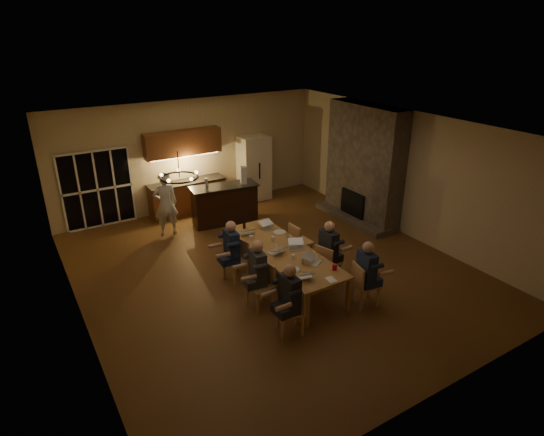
{
  "coord_description": "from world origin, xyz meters",
  "views": [
    {
      "loc": [
        -4.66,
        -7.69,
        5.14
      ],
      "look_at": [
        0.21,
        0.3,
        1.11
      ],
      "focal_mm": 30.0,
      "sensor_mm": 36.0,
      "label": 1
    }
  ],
  "objects_px": {
    "chair_right_near": "(366,284)",
    "redcup_mid": "(258,245)",
    "laptop_a": "(303,272)",
    "can_silver": "(303,261)",
    "laptop_b": "(315,258)",
    "person_right_mid": "(328,251)",
    "can_cola": "(244,226)",
    "person_left_far": "(232,251)",
    "dining_table": "(283,265)",
    "can_right": "(288,237)",
    "chair_left_near": "(290,310)",
    "chair_right_far": "(301,241)",
    "person_left_mid": "(258,273)",
    "standing_person": "(166,204)",
    "mug_mid": "(273,239)",
    "laptop_c": "(275,248)",
    "redcup_near": "(335,267)",
    "refrigerator": "(254,168)",
    "chair_right_mid": "(328,263)",
    "laptop_f": "(269,225)",
    "chair_left_mid": "(260,286)",
    "laptop_d": "(296,244)",
    "person_left_near": "(289,300)",
    "laptop_e": "(246,229)",
    "chair_left_far": "(235,261)",
    "plate_far": "(280,232)",
    "bar_island": "(225,204)",
    "plate_left": "(294,270)",
    "person_right_near": "(366,274)",
    "bar_bottle": "(206,183)",
    "chandelier": "(179,177)",
    "plate_near": "(312,258)",
    "bar_blender": "(243,175)"
  },
  "relations": [
    {
      "from": "chair_right_near",
      "to": "redcup_mid",
      "type": "relative_size",
      "value": 7.42
    },
    {
      "from": "laptop_a",
      "to": "can_silver",
      "type": "height_order",
      "value": "laptop_a"
    },
    {
      "from": "chair_right_near",
      "to": "laptop_b",
      "type": "bearing_deg",
      "value": 53.96
    },
    {
      "from": "person_right_mid",
      "to": "can_cola",
      "type": "height_order",
      "value": "person_right_mid"
    },
    {
      "from": "person_left_far",
      "to": "can_cola",
      "type": "relative_size",
      "value": 11.5
    },
    {
      "from": "dining_table",
      "to": "chair_right_near",
      "type": "bearing_deg",
      "value": -59.51
    },
    {
      "from": "chair_right_near",
      "to": "can_right",
      "type": "xyz_separation_m",
      "value": [
        -0.56,
        1.94,
        0.37
      ]
    },
    {
      "from": "chair_left_near",
      "to": "chair_right_far",
      "type": "distance_m",
      "value": 2.8
    },
    {
      "from": "person_left_mid",
      "to": "standing_person",
      "type": "bearing_deg",
      "value": -166.44
    },
    {
      "from": "mug_mid",
      "to": "chair_right_near",
      "type": "bearing_deg",
      "value": -66.73
    },
    {
      "from": "laptop_c",
      "to": "chair_right_far",
      "type": "bearing_deg",
      "value": -161.74
    },
    {
      "from": "redcup_near",
      "to": "laptop_b",
      "type": "bearing_deg",
      "value": 111.49
    },
    {
      "from": "refrigerator",
      "to": "redcup_near",
      "type": "xyz_separation_m",
      "value": [
        -1.55,
        -5.94,
        -0.19
      ]
    },
    {
      "from": "chair_right_mid",
      "to": "person_left_mid",
      "type": "height_order",
      "value": "person_left_mid"
    },
    {
      "from": "laptop_a",
      "to": "laptop_b",
      "type": "distance_m",
      "value": 0.6
    },
    {
      "from": "chair_left_near",
      "to": "laptop_f",
      "type": "xyz_separation_m",
      "value": [
        1.11,
        2.59,
        0.42
      ]
    },
    {
      "from": "chair_left_mid",
      "to": "laptop_d",
      "type": "bearing_deg",
      "value": 105.53
    },
    {
      "from": "person_left_near",
      "to": "laptop_a",
      "type": "relative_size",
      "value": 4.31
    },
    {
      "from": "laptop_e",
      "to": "can_silver",
      "type": "xyz_separation_m",
      "value": [
        0.28,
        -1.83,
        -0.05
      ]
    },
    {
      "from": "chair_left_far",
      "to": "person_left_far",
      "type": "xyz_separation_m",
      "value": [
        -0.07,
        0.02,
        0.24
      ]
    },
    {
      "from": "chair_right_mid",
      "to": "laptop_f",
      "type": "relative_size",
      "value": 2.78
    },
    {
      "from": "laptop_a",
      "to": "plate_far",
      "type": "height_order",
      "value": "laptop_a"
    },
    {
      "from": "bar_island",
      "to": "chair_right_mid",
      "type": "bearing_deg",
      "value": -75.43
    },
    {
      "from": "mug_mid",
      "to": "can_cola",
      "type": "relative_size",
      "value": 0.83
    },
    {
      "from": "laptop_a",
      "to": "laptop_f",
      "type": "height_order",
      "value": "same"
    },
    {
      "from": "dining_table",
      "to": "redcup_mid",
      "type": "xyz_separation_m",
      "value": [
        -0.41,
        0.35,
        0.44
      ]
    },
    {
      "from": "laptop_d",
      "to": "laptop_e",
      "type": "xyz_separation_m",
      "value": [
        -0.54,
        1.22,
        0.0
      ]
    },
    {
      "from": "redcup_mid",
      "to": "laptop_e",
      "type": "bearing_deg",
      "value": 79.71
    },
    {
      "from": "person_left_near",
      "to": "plate_left",
      "type": "height_order",
      "value": "person_left_near"
    },
    {
      "from": "chair_right_near",
      "to": "person_right_near",
      "type": "bearing_deg",
      "value": 124.25
    },
    {
      "from": "person_right_mid",
      "to": "bar_bottle",
      "type": "distance_m",
      "value": 4.22
    },
    {
      "from": "bar_island",
      "to": "chair_left_near",
      "type": "relative_size",
      "value": 2.05
    },
    {
      "from": "bar_island",
      "to": "mug_mid",
      "type": "relative_size",
      "value": 18.29
    },
    {
      "from": "person_right_mid",
      "to": "laptop_c",
      "type": "height_order",
      "value": "person_right_mid"
    },
    {
      "from": "laptop_b",
      "to": "mug_mid",
      "type": "relative_size",
      "value": 3.2
    },
    {
      "from": "chair_left_far",
      "to": "chair_right_near",
      "type": "relative_size",
      "value": 1.0
    },
    {
      "from": "chandelier",
      "to": "laptop_f",
      "type": "bearing_deg",
      "value": 25.77
    },
    {
      "from": "chair_left_far",
      "to": "plate_near",
      "type": "bearing_deg",
      "value": 31.56
    },
    {
      "from": "plate_near",
      "to": "chair_left_near",
      "type": "bearing_deg",
      "value": -140.81
    },
    {
      "from": "redcup_near",
      "to": "can_silver",
      "type": "height_order",
      "value": "same"
    },
    {
      "from": "chair_left_near",
      "to": "plate_near",
      "type": "bearing_deg",
      "value": 147.46
    },
    {
      "from": "laptop_b",
      "to": "laptop_c",
      "type": "height_order",
      "value": "same"
    },
    {
      "from": "bar_island",
      "to": "redcup_near",
      "type": "relative_size",
      "value": 15.24
    },
    {
      "from": "person_left_far",
      "to": "bar_bottle",
      "type": "height_order",
      "value": "person_left_far"
    },
    {
      "from": "standing_person",
      "to": "chandelier",
      "type": "relative_size",
      "value": 2.64
    },
    {
      "from": "can_silver",
      "to": "bar_blender",
      "type": "bearing_deg",
      "value": 78.1
    },
    {
      "from": "refrigerator",
      "to": "chair_right_far",
      "type": "relative_size",
      "value": 2.25
    },
    {
      "from": "laptop_c",
      "to": "person_right_mid",
      "type": "bearing_deg",
      "value": 144.72
    },
    {
      "from": "person_right_near",
      "to": "plate_near",
      "type": "height_order",
      "value": "person_right_near"
    },
    {
      "from": "chair_right_near",
      "to": "can_silver",
      "type": "height_order",
      "value": "chair_right_near"
    }
  ]
}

